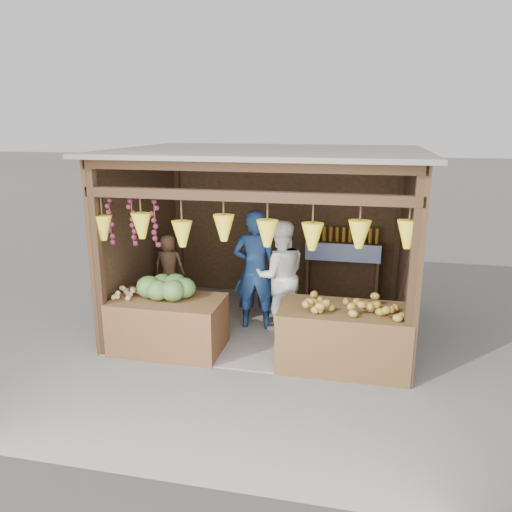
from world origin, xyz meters
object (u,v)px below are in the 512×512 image
at_px(counter_left, 169,324).
at_px(woman_standing, 280,276).
at_px(man_standing, 255,270).
at_px(vendor_seated, 169,265).
at_px(counter_right, 343,338).

bearing_deg(counter_left, woman_standing, 37.40).
relative_size(counter_left, man_standing, 0.81).
xyz_separation_m(man_standing, woman_standing, (0.36, 0.06, -0.08)).
distance_m(man_standing, vendor_seated, 1.48).
distance_m(woman_standing, vendor_seated, 1.83).
xyz_separation_m(counter_right, man_standing, (-1.35, 0.96, 0.52)).
distance_m(man_standing, woman_standing, 0.37).
height_order(counter_right, vendor_seated, vendor_seated).
xyz_separation_m(woman_standing, vendor_seated, (-1.82, 0.19, -0.00)).
bearing_deg(man_standing, counter_right, 139.06).
distance_m(counter_left, counter_right, 2.35).
height_order(man_standing, woman_standing, man_standing).
bearing_deg(man_standing, woman_standing, -176.64).
bearing_deg(woman_standing, counter_left, 17.43).
relative_size(man_standing, woman_standing, 1.09).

